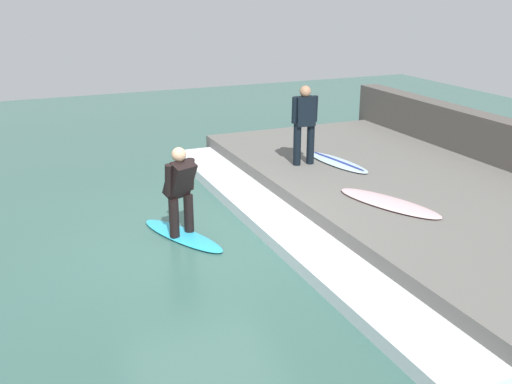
{
  "coord_description": "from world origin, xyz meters",
  "views": [
    {
      "loc": [
        -2.61,
        -8.24,
        3.83
      ],
      "look_at": [
        0.92,
        0.0,
        0.7
      ],
      "focal_mm": 42.0,
      "sensor_mm": 36.0,
      "label": 1
    }
  ],
  "objects_px": {
    "surfer_riding": "(180,187)",
    "surfer_waiting_near": "(304,121)",
    "surfboard_waiting_near": "(338,162)",
    "surfboard_riding": "(182,235)",
    "surfboard_spare": "(389,203)"
  },
  "relations": [
    {
      "from": "surfer_waiting_near",
      "to": "surfboard_waiting_near",
      "type": "xyz_separation_m",
      "value": [
        0.65,
        -0.24,
        -0.85
      ]
    },
    {
      "from": "surfer_riding",
      "to": "surfboard_spare",
      "type": "relative_size",
      "value": 0.71
    },
    {
      "from": "surfboard_waiting_near",
      "to": "surfboard_spare",
      "type": "relative_size",
      "value": 0.9
    },
    {
      "from": "surfboard_riding",
      "to": "surfboard_spare",
      "type": "xyz_separation_m",
      "value": [
        3.22,
        -0.98,
        0.42
      ]
    },
    {
      "from": "surfboard_riding",
      "to": "surfer_riding",
      "type": "height_order",
      "value": "surfer_riding"
    },
    {
      "from": "surfboard_riding",
      "to": "surfer_riding",
      "type": "distance_m",
      "value": 0.82
    },
    {
      "from": "surfboard_riding",
      "to": "surfboard_waiting_near",
      "type": "height_order",
      "value": "surfboard_waiting_near"
    },
    {
      "from": "surfer_riding",
      "to": "surfer_waiting_near",
      "type": "distance_m",
      "value": 3.44
    },
    {
      "from": "surfboard_riding",
      "to": "surfer_waiting_near",
      "type": "xyz_separation_m",
      "value": [
        3.0,
        1.62,
        1.27
      ]
    },
    {
      "from": "surfboard_riding",
      "to": "surfer_waiting_near",
      "type": "distance_m",
      "value": 3.64
    },
    {
      "from": "surfer_riding",
      "to": "surfer_waiting_near",
      "type": "height_order",
      "value": "surfer_waiting_near"
    },
    {
      "from": "surfboard_waiting_near",
      "to": "surfboard_riding",
      "type": "bearing_deg",
      "value": -159.21
    },
    {
      "from": "surfboard_waiting_near",
      "to": "surfboard_spare",
      "type": "distance_m",
      "value": 2.41
    },
    {
      "from": "surfboard_riding",
      "to": "surfboard_waiting_near",
      "type": "relative_size",
      "value": 1.05
    },
    {
      "from": "surfer_riding",
      "to": "surfboard_spare",
      "type": "height_order",
      "value": "surfer_riding"
    }
  ]
}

